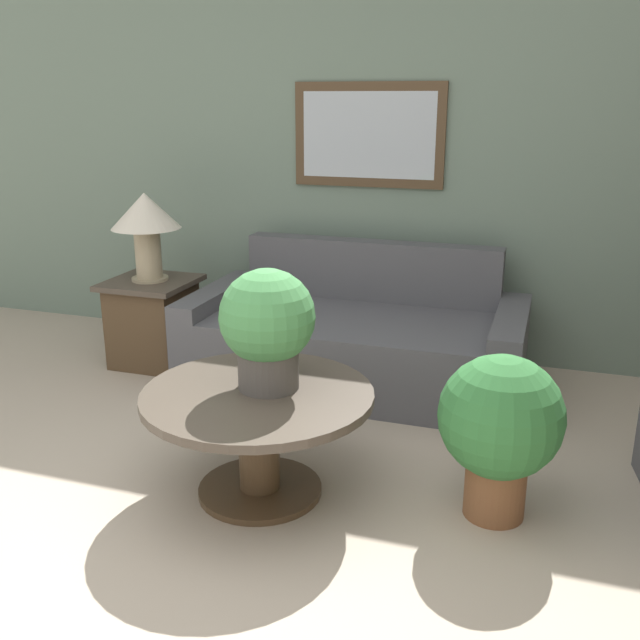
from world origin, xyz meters
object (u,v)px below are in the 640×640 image
object	(u,v)px
table_lamp	(146,219)
potted_plant_floor	(500,424)
couch_main	(356,340)
coffee_table	(258,420)
side_table	(153,321)
potted_plant_on_table	(267,324)

from	to	relation	value
table_lamp	potted_plant_floor	bearing A→B (deg)	-26.24
couch_main	potted_plant_floor	size ratio (longest dim) A/B	2.84
coffee_table	potted_plant_floor	world-z (taller)	potted_plant_floor
couch_main	side_table	bearing A→B (deg)	-174.82
couch_main	side_table	xyz separation A→B (m)	(-1.37, -0.12, 0.02)
coffee_table	potted_plant_floor	bearing A→B (deg)	8.59
coffee_table	potted_plant_on_table	size ratio (longest dim) A/B	1.91
potted_plant_floor	table_lamp	bearing A→B (deg)	153.76
couch_main	potted_plant_on_table	xyz separation A→B (m)	(-0.01, -1.38, 0.52)
couch_main	coffee_table	xyz separation A→B (m)	(-0.04, -1.44, 0.09)
coffee_table	side_table	distance (m)	1.87
potted_plant_on_table	couch_main	bearing A→B (deg)	89.48
potted_plant_on_table	table_lamp	bearing A→B (deg)	137.17
couch_main	side_table	size ratio (longest dim) A/B	3.55
table_lamp	potted_plant_on_table	bearing A→B (deg)	-42.83
table_lamp	potted_plant_floor	xyz separation A→B (m)	(2.35, -1.16, -0.55)
coffee_table	potted_plant_floor	size ratio (longest dim) A/B	1.41
coffee_table	side_table	world-z (taller)	side_table
side_table	coffee_table	bearing A→B (deg)	-44.73
side_table	table_lamp	size ratio (longest dim) A/B	1.01
couch_main	potted_plant_on_table	distance (m)	1.48
side_table	potted_plant_on_table	size ratio (longest dim) A/B	1.08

